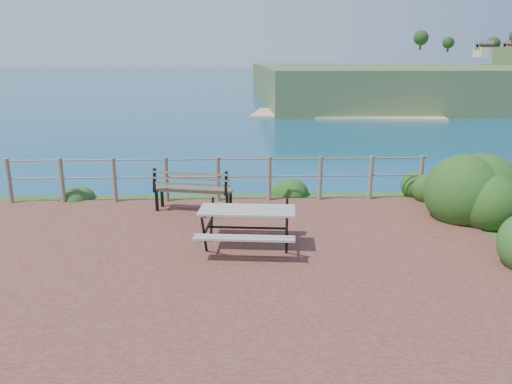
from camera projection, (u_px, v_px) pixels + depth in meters
The scene contains 9 objects.
ground at pixel (211, 259), 8.05m from camera, with size 10.00×7.00×0.12m, color brown.
ocean at pixel (236, 66), 201.03m from camera, with size 1200.00×1200.00×0.00m, color #145579.
safety_railing at pixel (218, 177), 11.13m from camera, with size 9.40×0.10×1.00m.
picnic_table at pixel (247, 224), 8.40m from camera, with size 1.66×1.38×0.67m.
park_bench at pixel (193, 183), 10.39m from camera, with size 1.69×0.76×0.93m.
shrub_right_front at pixel (484, 221), 9.94m from camera, with size 1.52×1.52×2.16m, color #164816.
shrub_right_edge at pixel (418, 197), 11.60m from camera, with size 1.00×1.00×1.43m, color #164816.
shrub_lip_west at pixel (77, 196), 11.69m from camera, with size 0.80×0.80×0.56m, color #2C531F.
shrub_lip_east at pixel (292, 192), 12.08m from camera, with size 0.79×0.79×0.54m, color #164816.
Camera 1 is at (0.46, -7.51, 3.14)m, focal length 35.00 mm.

